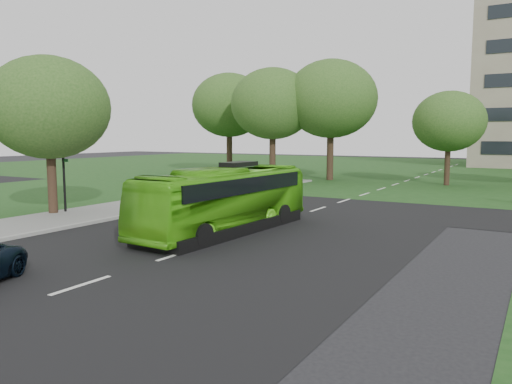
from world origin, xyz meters
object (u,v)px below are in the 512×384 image
tree_side_near (49,108)px  bus (226,200)px  tree_park_c (449,121)px  tree_park_b (331,99)px  traffic_light (65,165)px  tree_park_a (273,104)px  tree_park_f (229,105)px

tree_side_near → bus: tree_side_near is taller
tree_park_c → tree_park_b: bearing=-178.9°
traffic_light → tree_park_b: bearing=81.9°
tree_side_near → tree_park_b: bearing=80.2°
tree_park_a → tree_side_near: tree_park_a is taller
tree_park_b → bus: 26.21m
tree_side_near → bus: bearing=4.8°
tree_park_a → tree_park_f: 8.67m
tree_park_a → tree_park_c: tree_park_a is taller
tree_park_a → tree_side_near: 24.08m
tree_park_b → tree_park_f: size_ratio=1.01×
tree_side_near → bus: size_ratio=0.82×
tree_park_b → traffic_light: (-4.14, -25.22, -4.68)m
tree_side_near → traffic_light: 2.89m
traffic_light → tree_park_f: bearing=107.9°
tree_park_b → tree_side_near: tree_park_b is taller
tree_park_b → tree_park_c: 10.17m
tree_park_a → bus: 25.97m
bus → traffic_light: size_ratio=2.24×
bus → traffic_light: 9.60m
tree_park_c → tree_park_f: 22.61m
tree_park_c → tree_side_near: size_ratio=0.96×
tree_park_b → tree_park_c: (9.95, 0.19, -2.10)m
traffic_light → bus: bearing=2.7°
tree_park_a → tree_park_c: 15.10m
tree_park_b → tree_park_f: 12.70m
tree_side_near → traffic_light: size_ratio=1.83×
tree_park_a → traffic_light: bearing=-88.1°
tree_park_a → tree_park_b: bearing=19.8°
tree_park_f → tree_side_near: 29.48m
bus → traffic_light: bearing=-175.8°
tree_park_c → tree_side_near: tree_side_near is taller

